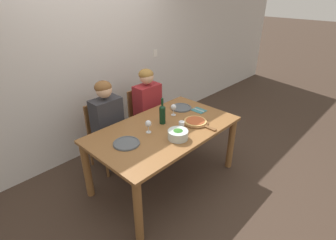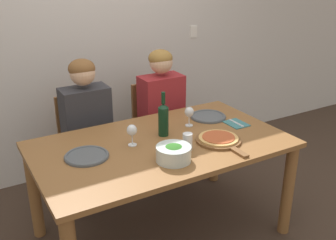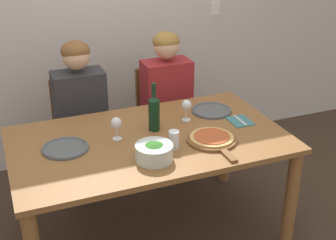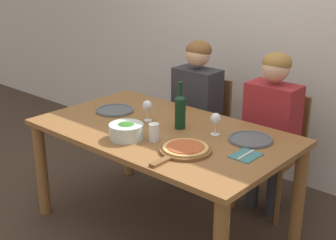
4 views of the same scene
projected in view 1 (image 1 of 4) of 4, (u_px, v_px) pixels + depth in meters
name	position (u px, v px, depth m)	size (l,w,h in m)	color
ground_plane	(165.00, 179.00, 3.41)	(40.00, 40.00, 0.00)	#3D2D23
back_wall	(96.00, 59.00, 3.59)	(10.00, 0.06, 2.70)	silver
dining_table	(164.00, 136.00, 3.12)	(1.74, 1.02, 0.76)	brown
chair_left	(105.00, 132.00, 3.52)	(0.42, 0.42, 0.89)	brown
chair_right	(144.00, 116.00, 3.97)	(0.42, 0.42, 0.89)	brown
person_woman	(108.00, 118.00, 3.34)	(0.47, 0.51, 1.23)	#28282D
person_man	(148.00, 102.00, 3.79)	(0.47, 0.51, 1.23)	#28282D
wine_bottle	(162.00, 114.00, 3.11)	(0.08, 0.08, 0.33)	black
broccoli_bowl	(178.00, 134.00, 2.83)	(0.22, 0.22, 0.11)	silver
dinner_plate_left	(126.00, 143.00, 2.75)	(0.29, 0.29, 0.02)	#4C5156
dinner_plate_right	(181.00, 108.00, 3.55)	(0.29, 0.29, 0.02)	#4C5156
pizza_on_board	(196.00, 122.00, 3.17)	(0.32, 0.46, 0.04)	brown
wine_glass_left	(148.00, 124.00, 2.93)	(0.07, 0.07, 0.15)	silver
wine_glass_right	(173.00, 108.00, 3.32)	(0.07, 0.07, 0.15)	silver
water_tumbler	(182.00, 126.00, 2.99)	(0.07, 0.07, 0.12)	silver
fork_on_napkin	(199.00, 110.00, 3.49)	(0.14, 0.18, 0.01)	#387075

